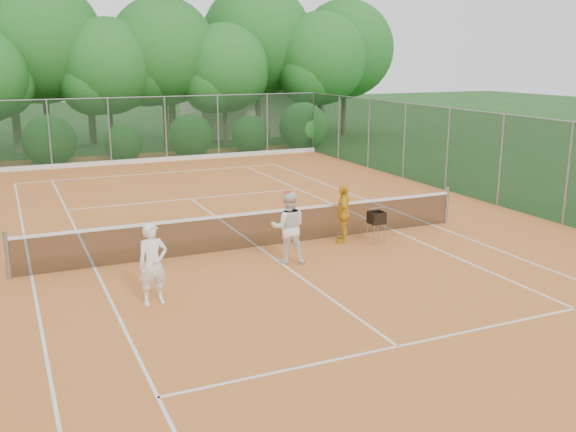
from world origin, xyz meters
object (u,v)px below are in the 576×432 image
Objects in this scene: ball_hopper at (377,218)px; player_white at (153,264)px; player_yellow at (343,213)px; player_center_grp at (288,227)px.

player_white is at bearing 178.62° from ball_hopper.
player_white is 1.06× the size of player_yellow.
player_center_grp is 2.05× the size of ball_hopper.
player_yellow is at bearing 128.86° from ball_hopper.
ball_hopper is at bearing 83.49° from player_yellow.
player_center_grp is at bearing 13.69° from player_white.
player_center_grp is 2.26m from player_yellow.
player_center_grp is (3.52, 1.32, 0.04)m from player_white.
player_yellow is (2.03, 0.99, -0.09)m from player_center_grp.
player_yellow reaches higher than ball_hopper.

